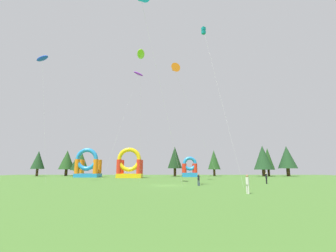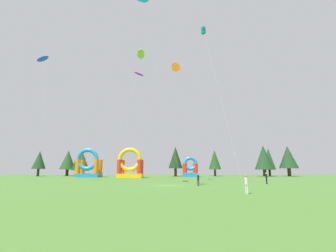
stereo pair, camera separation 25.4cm
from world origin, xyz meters
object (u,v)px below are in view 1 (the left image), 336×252
Objects in this scene: inflatable_orange_dome at (130,167)px; inflatable_blue_arch at (88,166)px; kite_teal_box at (204,31)px; inflatable_yellow_castle at (190,170)px; kite_orange_delta at (174,69)px; person_far_side at (199,179)px; kite_blue_parafoil at (42,59)px; kite_lime_parafoil at (141,54)px; person_midfield at (247,182)px; kite_purple_parafoil at (138,74)px; person_near_camera at (266,177)px.

inflatable_blue_arch is at bearing 161.05° from inflatable_orange_dome.
kite_teal_box reaches higher than inflatable_yellow_castle.
kite_orange_delta reaches higher than inflatable_blue_arch.
person_far_side is at bearing -63.17° from inflatable_orange_dome.
kite_orange_delta is at bearing -57.07° from person_far_side.
inflatable_blue_arch is (0.94, 25.49, -19.68)m from kite_blue_parafoil.
kite_blue_parafoil is 14.12× the size of person_far_side.
kite_lime_parafoil is (-10.50, 1.94, -3.02)m from kite_teal_box.
kite_lime_parafoil is 2.86× the size of inflatable_orange_dome.
inflatable_yellow_castle is (29.65, 28.72, -20.59)m from kite_blue_parafoil.
person_midfield reaches higher than person_far_side.
kite_purple_parafoil is 24.42m from inflatable_orange_dome.
inflatable_yellow_castle is at bearing 71.79° from kite_lime_parafoil.
person_midfield is 0.22× the size of inflatable_blue_arch.
kite_orange_delta is 1.06× the size of kite_lime_parafoil.
inflatable_orange_dome is 0.97× the size of inflatable_blue_arch.
kite_orange_delta is 25.14m from kite_blue_parafoil.
kite_lime_parafoil is at bearing 177.48° from person_midfield.
inflatable_orange_dome is (-11.39, 17.04, -19.54)m from kite_orange_delta.
person_midfield is (15.59, -34.99, -25.74)m from kite_purple_parafoil.
person_midfield is 10.97m from person_far_side.
kite_lime_parafoil is at bearing -36.12° from person_near_camera.
inflatable_blue_arch reaches higher than person_midfield.
kite_orange_delta is at bearing 9.55° from kite_blue_parafoil.
kite_orange_delta is 9.87m from kite_lime_parafoil.
person_far_side is (3.07, -11.56, -21.39)m from kite_orange_delta.
kite_orange_delta reaches higher than kite_blue_parafoil.
kite_orange_delta reaches higher than kite_lime_parafoil.
kite_teal_box is 14.55× the size of person_near_camera.
kite_orange_delta is at bearing -64.91° from person_near_camera.
inflatable_orange_dome is (-16.26, -7.51, 0.74)m from inflatable_yellow_castle.
kite_purple_parafoil reaches higher than person_midfield.
person_midfield is (1.80, -12.13, -23.49)m from kite_teal_box.
person_far_side is at bearing -50.69° from inflatable_blue_arch.
person_near_camera is at bearing 15.92° from kite_teal_box.
inflatable_orange_dome is at bearing 120.85° from kite_teal_box.
kite_teal_box is 0.92× the size of kite_purple_parafoil.
kite_lime_parafoil is (-5.82, -7.93, -0.84)m from kite_orange_delta.
inflatable_orange_dome is at bearing -45.12° from person_far_side.
inflatable_blue_arch is at bearing 132.45° from kite_teal_box.
kite_lime_parafoil is 3.81× the size of inflatable_yellow_castle.
kite_lime_parafoil is 2.77× the size of inflatable_blue_arch.
kite_lime_parafoil is at bearing -108.21° from inflatable_yellow_castle.
kite_blue_parafoil reaches higher than kite_lime_parafoil.
kite_lime_parafoil is 27.71m from person_midfield.
person_midfield is at bearing 126.15° from person_far_side.
kite_blue_parafoil is 13.02× the size of person_midfield.
kite_orange_delta is 13.46× the size of person_near_camera.
inflatable_orange_dome is (-14.47, 28.60, 1.84)m from person_far_side.
kite_purple_parafoil is at bearing -45.57° from person_far_side.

